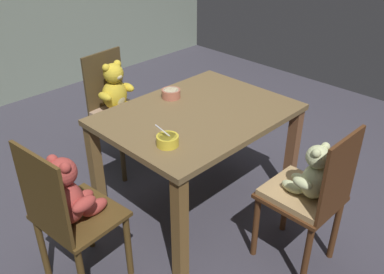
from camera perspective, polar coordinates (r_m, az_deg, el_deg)
name	(u,v)px	position (r m, az deg, el deg)	size (l,w,h in m)	color
ground_plane	(197,205)	(2.97, 0.69, -9.28)	(5.20, 5.20, 0.04)	#3F3C47
dining_table	(198,127)	(2.62, 0.78, 1.35)	(1.16, 0.87, 0.71)	brown
teddy_chair_far_center	(117,100)	(3.16, -10.24, 4.99)	(0.41, 0.40, 0.89)	#48371F
teddy_chair_near_front	(310,188)	(2.32, 15.85, -6.74)	(0.37, 0.40, 0.89)	#4E2C15
teddy_chair_near_left	(69,203)	(2.18, -16.54, -8.67)	(0.40, 0.44, 0.90)	#513919
porridge_bowl_terracotta_far_center	(171,93)	(2.76, -2.89, 5.98)	(0.12, 0.12, 0.06)	#BA6952
porridge_bowl_yellow_near_left	(168,140)	(2.21, -3.37, -0.45)	(0.12, 0.12, 0.12)	yellow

